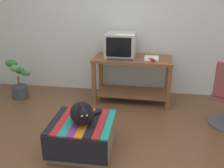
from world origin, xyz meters
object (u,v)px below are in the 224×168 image
at_px(potted_plant, 19,83).
at_px(stapler, 152,60).
at_px(keyboard, 120,59).
at_px(book, 152,58).
at_px(desk, 132,72).
at_px(ottoman_with_blanket, 83,136).
at_px(cat, 82,113).
at_px(tv_monitor, 121,45).

relative_size(potted_plant, stapler, 5.95).
height_order(keyboard, book, book).
bearing_deg(book, desk, 171.13).
xyz_separation_m(ottoman_with_blanket, stapler, (0.74, 1.30, 0.56)).
relative_size(ottoman_with_blanket, cat, 1.44).
distance_m(tv_monitor, cat, 1.64).
bearing_deg(cat, tv_monitor, 59.01).
bearing_deg(cat, stapler, 38.95).
bearing_deg(stapler, tv_monitor, 117.27).
height_order(ottoman_with_blanket, potted_plant, potted_plant).
bearing_deg(potted_plant, stapler, 0.00).
bearing_deg(stapler, ottoman_with_blanket, -157.44).
relative_size(keyboard, cat, 0.85).
height_order(keyboard, ottoman_with_blanket, keyboard).
relative_size(keyboard, potted_plant, 0.61).
distance_m(book, ottoman_with_blanket, 1.69).
height_order(cat, potted_plant, same).
bearing_deg(desk, tv_monitor, 164.59).
distance_m(keyboard, ottoman_with_blanket, 1.47).
height_order(potted_plant, stapler, stapler).
bearing_deg(ottoman_with_blanket, potted_plant, 137.82).
bearing_deg(stapler, desk, 112.24).
height_order(tv_monitor, book, tv_monitor).
xyz_separation_m(tv_monitor, keyboard, (0.02, -0.19, -0.17)).
xyz_separation_m(keyboard, stapler, (0.48, -0.04, 0.01)).
bearing_deg(keyboard, ottoman_with_blanket, -103.57).
xyz_separation_m(tv_monitor, stapler, (0.49, -0.23, -0.16)).
height_order(book, ottoman_with_blanket, book).
bearing_deg(tv_monitor, desk, -15.41).
height_order(keyboard, cat, keyboard).
xyz_separation_m(tv_monitor, potted_plant, (-1.69, -0.23, -0.64)).
bearing_deg(desk, ottoman_with_blanket, -105.58).
relative_size(cat, potted_plant, 0.72).
distance_m(book, potted_plant, 2.23).
relative_size(tv_monitor, stapler, 4.42).
bearing_deg(potted_plant, book, 3.09).
relative_size(desk, ottoman_with_blanket, 1.83).
height_order(desk, stapler, stapler).
xyz_separation_m(tv_monitor, ottoman_with_blanket, (-0.25, -1.53, -0.72)).
bearing_deg(ottoman_with_blanket, stapler, 60.24).
xyz_separation_m(potted_plant, stapler, (2.18, 0.00, 0.48)).
bearing_deg(tv_monitor, potted_plant, -170.78).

